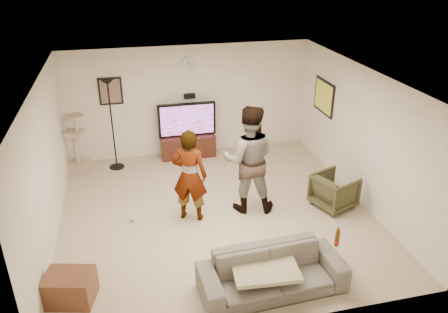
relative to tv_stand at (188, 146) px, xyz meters
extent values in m
cube|color=tan|center=(0.10, -2.50, -0.27)|extent=(5.50, 5.50, 0.02)
cube|color=white|center=(0.10, -2.50, 2.25)|extent=(5.50, 5.50, 0.02)
cube|color=beige|center=(0.10, 0.25, 0.99)|extent=(5.50, 0.04, 2.50)
cube|color=beige|center=(0.10, -5.25, 0.99)|extent=(5.50, 0.04, 2.50)
cube|color=beige|center=(-2.65, -2.50, 0.99)|extent=(0.04, 5.50, 2.50)
cube|color=beige|center=(2.85, -2.50, 0.99)|extent=(0.04, 5.50, 2.50)
cylinder|color=silver|center=(0.10, 0.22, 1.84)|extent=(0.26, 0.04, 0.26)
cube|color=black|center=(0.10, 0.19, 1.12)|extent=(0.25, 0.10, 0.10)
cube|color=brown|center=(-1.60, 0.23, 1.34)|extent=(0.42, 0.03, 0.52)
cube|color=yellow|center=(2.83, -0.90, 1.24)|extent=(0.03, 0.78, 0.62)
cube|color=#33160E|center=(0.00, 0.00, 0.00)|extent=(1.23, 0.45, 0.51)
cube|color=silver|center=(-0.05, -0.40, -0.22)|extent=(0.40, 0.30, 0.07)
cube|color=black|center=(0.00, 0.00, 0.64)|extent=(1.30, 0.08, 0.77)
cube|color=#7655F3|center=(0.00, -0.04, 0.64)|extent=(1.19, 0.01, 0.68)
cylinder|color=black|center=(-1.63, -0.23, 0.74)|extent=(0.32, 0.32, 1.99)
cube|color=tan|center=(-2.43, -0.22, 0.40)|extent=(0.50, 0.50, 1.30)
imported|color=#9794A9|center=(-0.36, -2.57, 0.59)|extent=(0.72, 0.61, 1.68)
imported|color=teal|center=(0.71, -2.49, 0.74)|extent=(1.11, 0.95, 1.99)
imported|color=#5E5850|center=(0.44, -4.65, 0.04)|extent=(2.07, 0.90, 0.59)
cube|color=tan|center=(0.33, -4.65, 0.15)|extent=(0.95, 0.77, 0.06)
cylinder|color=#572E0B|center=(1.38, -4.65, 0.46)|extent=(0.06, 0.06, 0.25)
imported|color=#35341F|center=(2.28, -2.80, 0.06)|extent=(0.90, 0.89, 0.64)
cube|color=#56301E|center=(-2.30, -4.22, -0.04)|extent=(0.74, 0.62, 0.43)
sphere|color=teal|center=(-1.40, -2.49, -0.22)|extent=(0.06, 0.06, 0.06)
camera|label=1|loc=(-1.32, -9.19, 4.13)|focal=35.26mm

